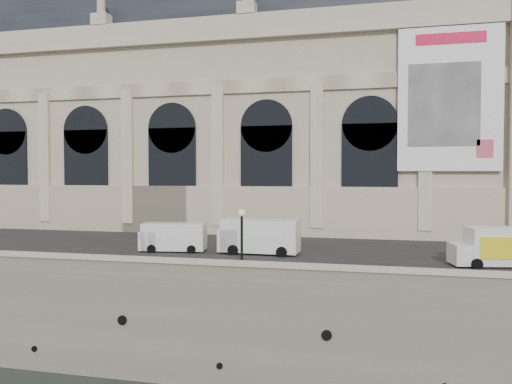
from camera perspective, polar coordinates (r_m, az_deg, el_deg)
ground at (r=33.50m, az=-18.13°, el=-19.43°), size 260.00×260.00×0.00m
quay at (r=64.36m, az=-1.61°, el=-6.17°), size 160.00×70.00×6.00m
street at (r=44.17m, az=-8.66°, el=-6.02°), size 160.00×24.00×0.06m
parapet at (r=32.20m, az=-17.70°, el=-8.06°), size 160.00×1.40×1.21m
museum at (r=62.07m, az=-8.03°, el=8.99°), size 69.00×18.70×29.10m
van_b at (r=40.56m, az=-9.75°, el=-5.12°), size 5.38×2.69×2.30m
van_c at (r=38.81m, az=-0.01°, el=-5.08°), size 6.19×2.67×2.73m
box_truck at (r=37.37m, az=26.51°, el=-5.67°), size 6.85×3.32×2.65m
lamp_right at (r=29.44m, az=-1.64°, el=-6.04°), size 0.42×0.42×4.17m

